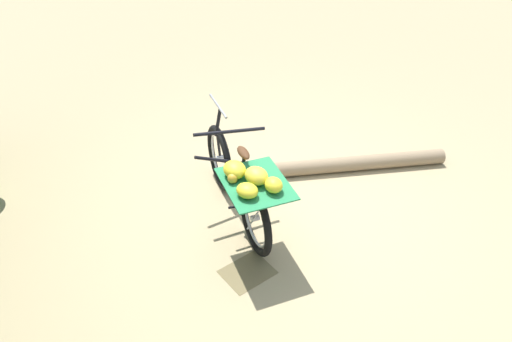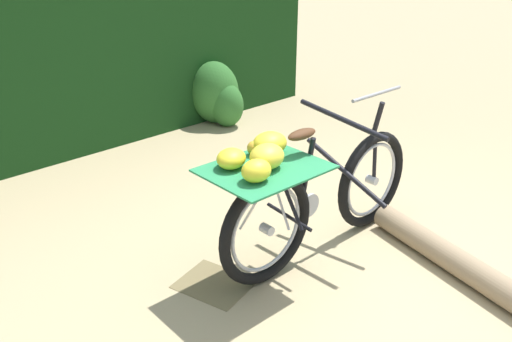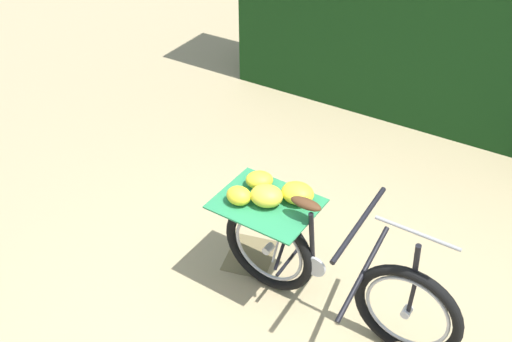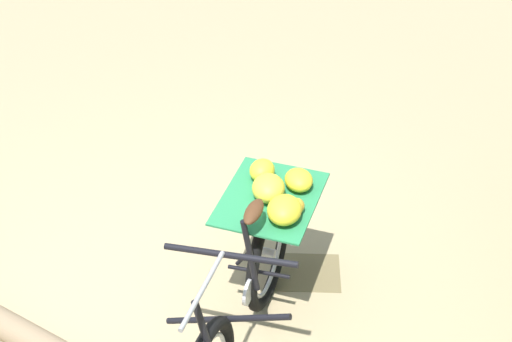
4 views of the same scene
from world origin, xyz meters
name	(u,v)px [view 2 (image 2 of 4)]	position (x,y,z in m)	size (l,w,h in m)	color
ground_plane	(355,270)	(0.00, 0.00, 0.00)	(60.00, 60.00, 0.00)	tan
foliage_hedge	(92,10)	(3.32, -1.00, 1.32)	(5.21, 0.90, 2.63)	#143814
bicycle	(311,191)	(0.34, 0.00, 0.49)	(0.90, 1.79, 1.03)	black
shrub_cluster	(216,96)	(2.51, -1.94, 0.31)	(0.75, 0.51, 0.71)	#2D6628
leaf_litter_patch	(214,284)	(0.69, 0.60, 0.00)	(0.44, 0.36, 0.01)	olive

